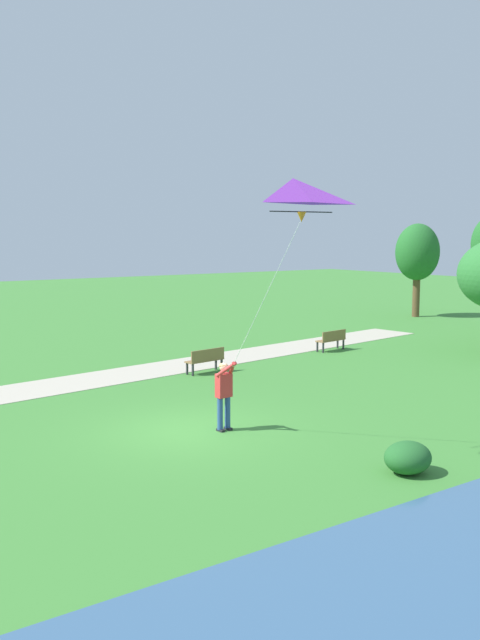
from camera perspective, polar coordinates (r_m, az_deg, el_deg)
ground_plane at (r=17.52m, az=-4.08°, el=-9.16°), size 120.00×120.00×0.00m
walkway_path at (r=24.73m, az=-8.92°, el=-4.41°), size 6.68×32.03×0.02m
person_kite_flyer at (r=17.23m, az=-1.31°, el=-5.82°), size 0.62×0.52×1.83m
flying_kite at (r=15.07m, az=4.48°, el=9.74°), size 2.44×1.73×4.22m
park_bench_near_walkway at (r=24.50m, az=-2.86°, el=-3.24°), size 0.64×1.55×0.88m
park_bench_far_walkway at (r=29.43m, az=7.65°, el=-1.56°), size 0.64×1.55×0.88m
tree_treeline_left at (r=42.54m, az=14.53°, el=5.42°), size 2.51×2.75×5.59m
lakeside_shrub at (r=14.81m, az=13.77°, el=-11.05°), size 0.91×1.04×0.67m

